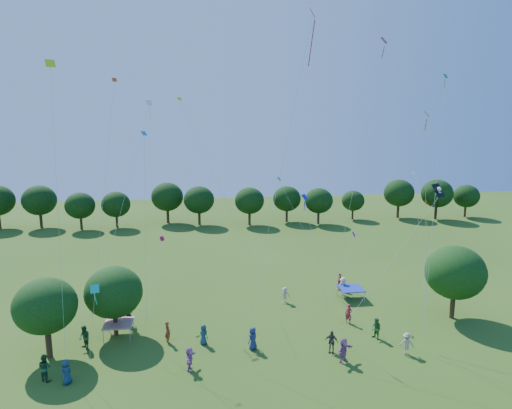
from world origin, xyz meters
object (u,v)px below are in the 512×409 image
object	(u,v)px
near_tree_east	(455,272)
tent_blue	(351,288)
red_high_kite	(300,80)
pirate_kite	(435,195)
near_tree_west	(45,306)
tent_red_stripe	(118,324)
near_tree_north	(114,292)

from	to	relation	value
near_tree_east	tent_blue	size ratio (longest dim) A/B	2.89
red_high_kite	pirate_kite	bearing A→B (deg)	-14.53
near_tree_west	pirate_kite	world-z (taller)	pirate_kite
near_tree_east	tent_blue	bearing A→B (deg)	144.34
near_tree_west	red_high_kite	xyz separation A→B (m)	(17.84, -0.90, 15.56)
near_tree_east	pirate_kite	xyz separation A→B (m)	(-5.44, -5.58, 7.69)
pirate_kite	tent_red_stripe	bearing A→B (deg)	165.24
red_high_kite	tent_blue	bearing A→B (deg)	49.39
near_tree_west	near_tree_north	bearing A→B (deg)	34.89
near_tree_north	tent_red_stripe	bearing A→B (deg)	-41.26
near_tree_west	pirate_kite	distance (m)	28.17
near_tree_north	tent_blue	bearing A→B (deg)	12.48
near_tree_west	tent_blue	xyz separation A→B (m)	(25.07, 7.53, -2.87)
near_tree_north	pirate_kite	world-z (taller)	pirate_kite
tent_blue	pirate_kite	world-z (taller)	pirate_kite
near_tree_west	near_tree_east	distance (m)	32.38
near_tree_west	tent_red_stripe	bearing A→B (deg)	31.18
tent_red_stripe	tent_blue	xyz separation A→B (m)	(20.64, 4.85, 0.00)
near_tree_east	near_tree_north	bearing A→B (deg)	178.86
near_tree_east	tent_blue	xyz separation A→B (m)	(-7.23, 5.19, -3.05)
red_high_kite	near_tree_west	bearing A→B (deg)	177.12
near_tree_east	pirate_kite	world-z (taller)	pirate_kite
pirate_kite	near_tree_north	bearing A→B (deg)	164.86
near_tree_west	near_tree_east	size ratio (longest dim) A/B	0.93
tent_red_stripe	pirate_kite	size ratio (longest dim) A/B	0.20
pirate_kite	near_tree_east	bearing A→B (deg)	45.72
tent_red_stripe	pirate_kite	world-z (taller)	pirate_kite
near_tree_north	tent_red_stripe	world-z (taller)	near_tree_north
tent_blue	red_high_kite	xyz separation A→B (m)	(-7.23, -8.43, 18.43)
near_tree_east	pirate_kite	size ratio (longest dim) A/B	0.57
near_tree_north	tent_red_stripe	size ratio (longest dim) A/B	2.54
near_tree_west	pirate_kite	bearing A→B (deg)	-6.87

